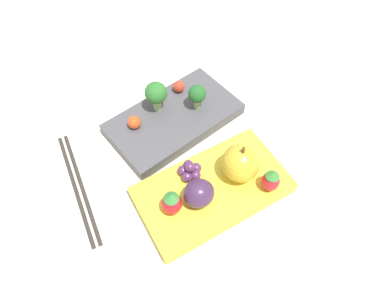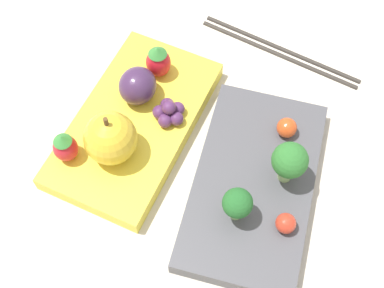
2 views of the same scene
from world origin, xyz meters
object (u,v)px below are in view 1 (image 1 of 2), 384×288
at_px(strawberry_0, 172,203).
at_px(broccoli_floret_0, 197,95).
at_px(bento_box_fruit, 213,190).
at_px(broccoli_floret_1, 156,94).
at_px(chopsticks_pair, 78,186).
at_px(plum, 199,193).
at_px(apple, 241,163).
at_px(bento_box_savoury, 174,119).
at_px(cherry_tomato_1, 179,86).
at_px(cherry_tomato_0, 134,122).
at_px(grape_cluster, 190,170).
at_px(strawberry_1, 271,180).

bearing_deg(strawberry_0, broccoli_floret_0, 48.51).
relative_size(bento_box_fruit, strawberry_0, 5.10).
height_order(broccoli_floret_1, chopsticks_pair, broccoli_floret_1).
bearing_deg(plum, apple, 5.44).
distance_m(bento_box_savoury, apple, 0.16).
bearing_deg(cherry_tomato_1, bento_box_fruit, -105.18).
height_order(bento_box_fruit, plum, plum).
height_order(broccoli_floret_0, broccoli_floret_1, broccoli_floret_1).
height_order(cherry_tomato_1, plum, plum).
relative_size(bento_box_fruit, apple, 3.39).
xyz_separation_m(broccoli_floret_1, apple, (0.04, -0.18, -0.01)).
relative_size(broccoli_floret_1, plum, 1.26).
bearing_deg(cherry_tomato_0, grape_cluster, -75.64).
bearing_deg(plum, broccoli_floret_0, 59.46).
xyz_separation_m(apple, strawberry_1, (0.02, -0.04, -0.01)).
relative_size(strawberry_0, grape_cluster, 1.20).
distance_m(broccoli_floret_0, chopsticks_pair, 0.24).
bearing_deg(broccoli_floret_0, cherry_tomato_1, 99.04).
xyz_separation_m(plum, grape_cluster, (0.01, 0.04, -0.01)).
bearing_deg(bento_box_savoury, strawberry_0, -119.78).
bearing_deg(cherry_tomato_1, chopsticks_pair, -160.39).
bearing_deg(plum, bento_box_fruit, 15.26).
bearing_deg(cherry_tomato_0, strawberry_0, -96.63).
bearing_deg(grape_cluster, strawberry_0, -144.01).
distance_m(cherry_tomato_0, plum, 0.17).
xyz_separation_m(strawberry_0, chopsticks_pair, (-0.10, 0.12, -0.04)).
distance_m(strawberry_0, plum, 0.04).
bearing_deg(broccoli_floret_1, cherry_tomato_1, 19.06).
height_order(bento_box_savoury, plum, plum).
relative_size(cherry_tomato_1, grape_cluster, 0.57).
relative_size(bento_box_savoury, plum, 5.30).
xyz_separation_m(cherry_tomato_0, strawberry_1, (0.12, -0.20, 0.01)).
xyz_separation_m(bento_box_fruit, strawberry_0, (-0.07, -0.00, 0.03)).
relative_size(bento_box_savoury, grape_cluster, 6.49).
xyz_separation_m(cherry_tomato_1, grape_cluster, (-0.07, -0.16, -0.00)).
bearing_deg(broccoli_floret_0, strawberry_1, -87.42).
height_order(bento_box_savoury, cherry_tomato_1, cherry_tomato_1).
height_order(bento_box_savoury, broccoli_floret_1, broccoli_floret_1).
xyz_separation_m(bento_box_fruit, apple, (0.05, -0.00, 0.04)).
distance_m(grape_cluster, chopsticks_pair, 0.18).
distance_m(cherry_tomato_1, chopsticks_pair, 0.24).
distance_m(bento_box_savoury, broccoli_floret_1, 0.06).
distance_m(apple, grape_cluster, 0.08).
relative_size(bento_box_fruit, cherry_tomato_0, 10.20).
bearing_deg(bento_box_savoury, broccoli_floret_0, -5.33).
bearing_deg(cherry_tomato_0, broccoli_floret_0, -7.59).
bearing_deg(strawberry_0, cherry_tomato_0, 83.37).
height_order(apple, strawberry_0, apple).
xyz_separation_m(strawberry_1, chopsticks_pair, (-0.24, 0.16, -0.04)).
bearing_deg(cherry_tomato_1, bento_box_savoury, -128.31).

